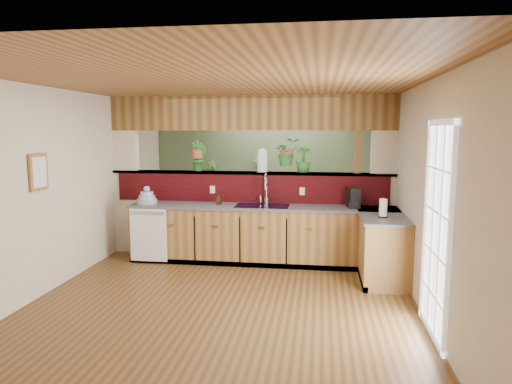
# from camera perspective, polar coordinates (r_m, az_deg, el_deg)

# --- Properties ---
(ground) EXTENTS (4.60, 7.00, 0.01)m
(ground) POSITION_cam_1_polar(r_m,az_deg,el_deg) (6.35, -2.65, -11.16)
(ground) COLOR #55381A
(ground) RESTS_ON ground
(ceiling) EXTENTS (4.60, 7.00, 0.01)m
(ceiling) POSITION_cam_1_polar(r_m,az_deg,el_deg) (6.03, -2.81, 12.90)
(ceiling) COLOR brown
(ceiling) RESTS_ON ground
(wall_back) EXTENTS (4.60, 0.02, 2.60)m
(wall_back) POSITION_cam_1_polar(r_m,az_deg,el_deg) (9.50, 1.23, 3.18)
(wall_back) COLOR beige
(wall_back) RESTS_ON ground
(wall_front) EXTENTS (4.60, 0.02, 2.60)m
(wall_front) POSITION_cam_1_polar(r_m,az_deg,el_deg) (2.76, -16.62, -8.54)
(wall_front) COLOR beige
(wall_front) RESTS_ON ground
(wall_left) EXTENTS (0.02, 7.00, 2.60)m
(wall_left) POSITION_cam_1_polar(r_m,az_deg,el_deg) (6.87, -21.94, 0.85)
(wall_left) COLOR beige
(wall_left) RESTS_ON ground
(wall_right) EXTENTS (0.02, 7.00, 2.60)m
(wall_right) POSITION_cam_1_polar(r_m,az_deg,el_deg) (6.06, 19.14, 0.14)
(wall_right) COLOR beige
(wall_right) RESTS_ON ground
(pass_through_partition) EXTENTS (4.60, 0.21, 2.60)m
(pass_through_partition) POSITION_cam_1_polar(r_m,az_deg,el_deg) (7.38, -0.54, 1.01)
(pass_through_partition) COLOR beige
(pass_through_partition) RESTS_ON ground
(pass_through_ledge) EXTENTS (4.60, 0.21, 0.04)m
(pass_through_ledge) POSITION_cam_1_polar(r_m,az_deg,el_deg) (7.37, -0.77, 2.40)
(pass_through_ledge) COLOR brown
(pass_through_ledge) RESTS_ON ground
(header_beam) EXTENTS (4.60, 0.15, 0.55)m
(header_beam) POSITION_cam_1_polar(r_m,az_deg,el_deg) (7.34, -0.78, 9.84)
(header_beam) COLOR brown
(header_beam) RESTS_ON ground
(sage_backwall) EXTENTS (4.55, 0.02, 2.55)m
(sage_backwall) POSITION_cam_1_polar(r_m,az_deg,el_deg) (9.48, 1.22, 3.17)
(sage_backwall) COLOR #4F6444
(sage_backwall) RESTS_ON ground
(countertop) EXTENTS (4.14, 1.52, 0.90)m
(countertop) POSITION_cam_1_polar(r_m,az_deg,el_deg) (6.97, 5.48, -5.64)
(countertop) COLOR brown
(countertop) RESTS_ON ground
(dishwasher) EXTENTS (0.58, 0.03, 0.82)m
(dishwasher) POSITION_cam_1_polar(r_m,az_deg,el_deg) (7.24, -13.31, -5.23)
(dishwasher) COLOR white
(dishwasher) RESTS_ON ground
(navy_sink) EXTENTS (0.82, 0.50, 0.18)m
(navy_sink) POSITION_cam_1_polar(r_m,az_deg,el_deg) (7.04, 0.78, -2.36)
(navy_sink) COLOR black
(navy_sink) RESTS_ON countertop
(french_door) EXTENTS (0.06, 1.02, 2.16)m
(french_door) POSITION_cam_1_polar(r_m,az_deg,el_deg) (4.85, 21.57, -4.81)
(french_door) COLOR white
(french_door) RESTS_ON ground
(framed_print) EXTENTS (0.04, 0.35, 0.45)m
(framed_print) POSITION_cam_1_polar(r_m,az_deg,el_deg) (6.15, -25.54, 2.26)
(framed_print) COLOR brown
(framed_print) RESTS_ON wall_left
(faucet) EXTENTS (0.22, 0.22, 0.49)m
(faucet) POSITION_cam_1_polar(r_m,az_deg,el_deg) (7.14, 1.23, 0.56)
(faucet) COLOR #B7B7B2
(faucet) RESTS_ON countertop
(dish_stack) EXTENTS (0.32, 0.32, 0.28)m
(dish_stack) POSITION_cam_1_polar(r_m,az_deg,el_deg) (7.45, -13.47, -0.73)
(dish_stack) COLOR #95A6C0
(dish_stack) RESTS_ON countertop
(soap_dispenser) EXTENTS (0.08, 0.09, 0.17)m
(soap_dispenser) POSITION_cam_1_polar(r_m,az_deg,el_deg) (7.16, -4.69, -0.89)
(soap_dispenser) COLOR #392814
(soap_dispenser) RESTS_ON countertop
(coffee_maker) EXTENTS (0.16, 0.27, 0.30)m
(coffee_maker) POSITION_cam_1_polar(r_m,az_deg,el_deg) (7.00, 12.07, -0.80)
(coffee_maker) COLOR black
(coffee_maker) RESTS_ON countertop
(paper_towel) EXTENTS (0.12, 0.12, 0.27)m
(paper_towel) POSITION_cam_1_polar(r_m,az_deg,el_deg) (6.31, 15.60, -1.99)
(paper_towel) COLOR black
(paper_towel) RESTS_ON countertop
(glass_jar) EXTENTS (0.17, 0.17, 0.38)m
(glass_jar) POSITION_cam_1_polar(r_m,az_deg,el_deg) (7.33, 0.79, 4.00)
(glass_jar) COLOR silver
(glass_jar) RESTS_ON pass_through_ledge
(ledge_plant_left) EXTENTS (0.26, 0.22, 0.42)m
(ledge_plant_left) POSITION_cam_1_polar(r_m,az_deg,el_deg) (7.53, -7.10, 4.22)
(ledge_plant_left) COLOR #276623
(ledge_plant_left) RESTS_ON pass_through_ledge
(ledge_plant_right) EXTENTS (0.24, 0.24, 0.42)m
(ledge_plant_right) POSITION_cam_1_polar(r_m,az_deg,el_deg) (7.27, 5.95, 4.12)
(ledge_plant_right) COLOR #276623
(ledge_plant_right) RESTS_ON pass_through_ledge
(hanging_plant_a) EXTENTS (0.22, 0.18, 0.48)m
(hanging_plant_a) POSITION_cam_1_polar(r_m,az_deg,el_deg) (7.53, -7.40, 5.94)
(hanging_plant_a) COLOR brown
(hanging_plant_a) RESTS_ON header_beam
(hanging_plant_b) EXTENTS (0.49, 0.46, 0.56)m
(hanging_plant_b) POSITION_cam_1_polar(r_m,az_deg,el_deg) (7.27, 3.88, 6.47)
(hanging_plant_b) COLOR brown
(hanging_plant_b) RESTS_ON header_beam
(shelving_console) EXTENTS (1.68, 0.50, 1.11)m
(shelving_console) POSITION_cam_1_polar(r_m,az_deg,el_deg) (9.42, -1.65, -1.77)
(shelving_console) COLOR black
(shelving_console) RESTS_ON ground
(shelf_plant_a) EXTENTS (0.24, 0.21, 0.39)m
(shelf_plant_a) POSITION_cam_1_polar(r_m,az_deg,el_deg) (9.45, -5.44, 2.82)
(shelf_plant_a) COLOR #276623
(shelf_plant_a) RESTS_ON shelving_console
(shelf_plant_b) EXTENTS (0.35, 0.35, 0.49)m
(shelf_plant_b) POSITION_cam_1_polar(r_m,az_deg,el_deg) (9.27, 0.24, 3.06)
(shelf_plant_b) COLOR #276623
(shelf_plant_b) RESTS_ON shelving_console
(floor_plant) EXTENTS (0.72, 0.66, 0.68)m
(floor_plant) POSITION_cam_1_polar(r_m,az_deg,el_deg) (8.56, 8.95, -3.90)
(floor_plant) COLOR #276623
(floor_plant) RESTS_ON ground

